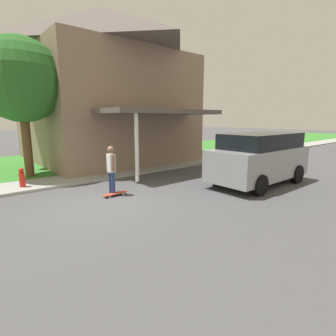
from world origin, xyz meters
name	(u,v)px	position (x,y,z in m)	size (l,w,h in m)	color
ground_plane	(103,203)	(0.00, 0.00, 0.00)	(120.00, 120.00, 0.00)	#49494C
lawn	(130,156)	(-8.00, 6.00, 0.04)	(10.00, 80.00, 0.08)	#387F2D
sidewalk	(173,165)	(-3.60, 6.00, 0.05)	(1.80, 80.00, 0.10)	#9E9E99
house	(104,83)	(-8.08, 4.27, 4.69)	(11.79, 9.02, 8.88)	#89705B
lawn_tree_near	(21,80)	(-5.23, -0.86, 4.10)	(3.44, 3.44, 5.77)	brown
suv_parked	(259,158)	(1.75, 5.87, 1.06)	(2.06, 4.46, 2.01)	gray
skateboarder	(111,168)	(-0.59, 0.65, 0.93)	(0.41, 0.22, 1.68)	navy
skateboard	(115,194)	(-0.44, 0.67, 0.08)	(0.23, 0.83, 0.10)	#B73D23
fire_hydrant	(22,178)	(-3.37, -1.52, 0.44)	(0.20, 0.20, 0.71)	red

